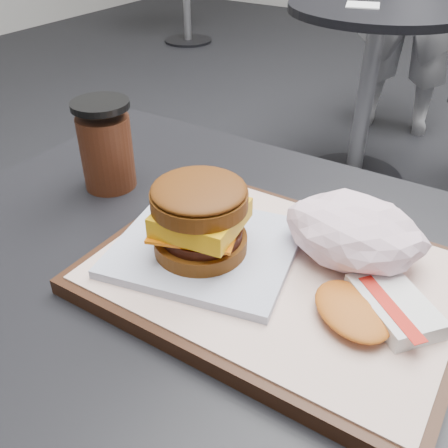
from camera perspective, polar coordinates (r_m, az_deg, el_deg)
customer_table at (r=0.70m, az=0.38°, el=-16.44°), size 0.80×0.60×0.77m
serving_tray at (r=0.54m, az=5.95°, el=-5.94°), size 0.38×0.28×0.02m
breakfast_sandwich at (r=0.52m, az=-2.55°, el=-0.11°), size 0.22×0.21×0.09m
hash_brown at (r=0.49m, az=16.90°, el=-9.13°), size 0.14×0.13×0.02m
crumpled_wrapper at (r=0.54m, az=14.72°, el=-0.91°), size 0.15×0.11×0.06m
coffee_cup at (r=0.71m, az=-13.30°, el=8.42°), size 0.08×0.08×0.12m
neighbor_table at (r=2.18m, az=16.56°, el=17.78°), size 0.70×0.70×0.75m
napkin at (r=2.09m, az=15.59°, el=22.97°), size 0.15×0.15×0.00m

